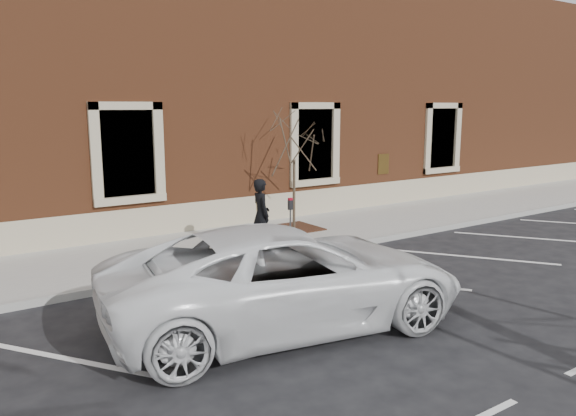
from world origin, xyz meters
TOP-DOWN VIEW (x-y plane):
  - ground at (0.00, 0.00)m, footprint 120.00×120.00m
  - sidewalk_near at (0.00, 1.75)m, footprint 40.00×3.50m
  - curb_near at (0.00, -0.05)m, footprint 40.00×0.12m
  - parking_stripes at (0.00, -2.20)m, footprint 28.00×4.40m
  - building_civic at (0.00, 7.74)m, footprint 40.00×8.62m
  - man at (-0.77, 0.62)m, footprint 0.51×0.69m
  - parking_meter at (0.00, 0.50)m, footprint 0.11×0.08m
  - tree_grate at (1.21, 2.07)m, footprint 1.34×1.34m
  - sapling at (1.21, 2.07)m, footprint 2.16×2.16m
  - white_truck at (-2.76, -3.38)m, footprint 6.39×3.76m

SIDE VIEW (x-z plane):
  - ground at x=0.00m, z-range 0.00..0.00m
  - parking_stripes at x=0.00m, z-range 0.00..0.01m
  - sidewalk_near at x=0.00m, z-range 0.00..0.15m
  - curb_near at x=0.00m, z-range 0.00..0.15m
  - tree_grate at x=1.21m, z-range 0.15..0.18m
  - white_truck at x=-2.76m, z-range 0.00..1.67m
  - parking_meter at x=0.00m, z-range 0.39..1.60m
  - man at x=-0.77m, z-range 0.15..1.89m
  - sapling at x=1.21m, z-range 0.87..4.46m
  - building_civic at x=0.00m, z-range 0.00..8.00m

